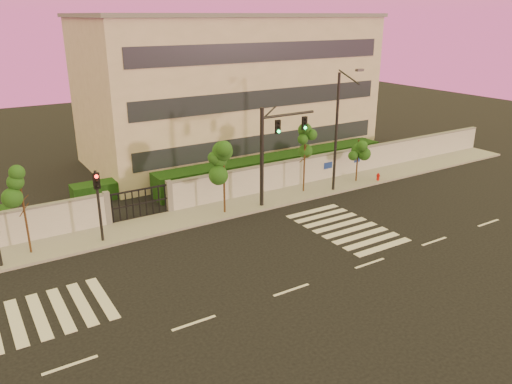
{
  "coord_description": "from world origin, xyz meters",
  "views": [
    {
      "loc": [
        -12.22,
        -16.42,
        12.14
      ],
      "look_at": [
        1.81,
        6.0,
        2.72
      ],
      "focal_mm": 35.0,
      "sensor_mm": 36.0,
      "label": 1
    }
  ],
  "objects": [
    {
      "name": "hedge_row",
      "position": [
        1.17,
        14.74,
        0.82
      ],
      "size": [
        41.0,
        4.25,
        1.8
      ],
      "color": "#103510",
      "rests_on": "ground"
    },
    {
      "name": "traffic_signal_main",
      "position": [
        5.42,
        9.71,
        4.21
      ],
      "size": [
        4.22,
        0.4,
        6.67
      ],
      "rotation": [
        0.0,
        0.0,
        0.02
      ],
      "color": "black",
      "rests_on": "ground"
    },
    {
      "name": "institutional_building",
      "position": [
        9.0,
        21.99,
        6.16
      ],
      "size": [
        24.4,
        12.4,
        12.25
      ],
      "color": "#BDB5A0",
      "rests_on": "ground"
    },
    {
      "name": "sidewalk",
      "position": [
        0.0,
        10.5,
        0.07
      ],
      "size": [
        60.0,
        3.0,
        0.15
      ],
      "primitive_type": "cube",
      "color": "gray",
      "rests_on": "ground"
    },
    {
      "name": "ground",
      "position": [
        0.0,
        0.0,
        0.0
      ],
      "size": [
        120.0,
        120.0,
        0.0
      ],
      "primitive_type": "plane",
      "color": "black",
      "rests_on": "ground"
    },
    {
      "name": "traffic_signal_secondary",
      "position": [
        -5.99,
        9.81,
        2.7
      ],
      "size": [
        0.33,
        0.33,
        4.25
      ],
      "rotation": [
        0.0,
        0.0,
        -0.05
      ],
      "color": "black",
      "rests_on": "ground"
    },
    {
      "name": "street_tree_d",
      "position": [
        1.91,
        9.94,
        3.48
      ],
      "size": [
        1.59,
        1.26,
        4.72
      ],
      "color": "#382314",
      "rests_on": "ground"
    },
    {
      "name": "street_tree_f",
      "position": [
        13.52,
        10.26,
        2.48
      ],
      "size": [
        1.37,
        1.09,
        3.37
      ],
      "color": "#382314",
      "rests_on": "ground"
    },
    {
      "name": "street_tree_c",
      "position": [
        -9.65,
        10.38,
        3.67
      ],
      "size": [
        1.39,
        1.11,
        5.0
      ],
      "color": "#382314",
      "rests_on": "ground"
    },
    {
      "name": "perimeter_wall",
      "position": [
        0.1,
        12.0,
        1.07
      ],
      "size": [
        60.0,
        0.36,
        2.2
      ],
      "color": "#B1B4B9",
      "rests_on": "ground"
    },
    {
      "name": "streetlight_east",
      "position": [
        10.68,
        9.42,
        4.8
      ],
      "size": [
        0.53,
        2.14,
        8.88
      ],
      "color": "black",
      "rests_on": "ground"
    },
    {
      "name": "street_tree_e",
      "position": [
        8.67,
        10.5,
        3.97
      ],
      "size": [
        1.49,
        1.19,
        5.41
      ],
      "color": "#382314",
      "rests_on": "ground"
    },
    {
      "name": "road_markings",
      "position": [
        -1.58,
        3.76,
        0.01
      ],
      "size": [
        57.0,
        7.62,
        0.02
      ],
      "color": "silver",
      "rests_on": "ground"
    },
    {
      "name": "fire_hydrant",
      "position": [
        14.99,
        9.42,
        0.36
      ],
      "size": [
        0.29,
        0.27,
        0.73
      ],
      "rotation": [
        0.0,
        0.0,
        0.19
      ],
      "color": "red",
      "rests_on": "ground"
    }
  ]
}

